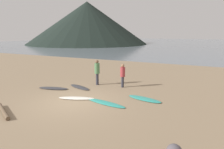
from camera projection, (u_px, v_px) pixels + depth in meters
The scene contains 11 objects.
ground_plane at pixel (133, 70), 19.01m from camera, with size 120.00×120.00×0.20m, color #8C7559.
ocean_water at pixel (182, 43), 67.89m from camera, with size 140.00×100.00×0.01m, color slate.
headland_hill at pixel (87, 23), 62.53m from camera, with size 39.38×39.38×13.51m, color black.
surfboard_0 at pixel (53, 88), 12.41m from camera, with size 2.02×0.54×0.10m, color #333338.
surfboard_1 at pixel (80, 87), 12.69m from camera, with size 1.92×0.52×0.08m, color #333338.
surfboard_2 at pixel (76, 98), 10.54m from camera, with size 2.03×0.48×0.09m, color silver.
surfboard_3 at pixel (106, 103), 9.84m from camera, with size 2.37×0.49×0.07m, color teal.
surfboard_4 at pixel (144, 99), 10.43m from camera, with size 1.98×0.59×0.08m, color teal.
person_0 at pixel (97, 70), 13.19m from camera, with size 0.36×0.36×1.77m.
person_1 at pixel (123, 74), 12.60m from camera, with size 0.32×0.32×1.59m.
driftwood_log at pixel (3, 111), 8.68m from camera, with size 0.18×0.18×2.03m, color brown.
Camera 1 is at (5.89, -7.81, 3.61)m, focal length 30.32 mm.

